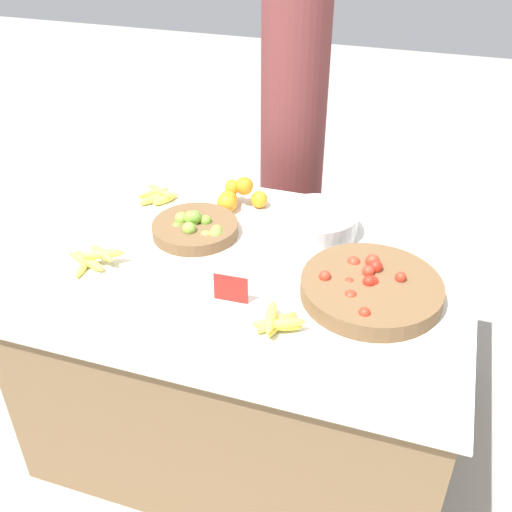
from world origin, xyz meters
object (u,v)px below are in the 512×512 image
metal_bowl (318,223)px  vendor_person (292,149)px  price_sign (231,289)px  tomato_basket (370,288)px  lime_bowl (195,228)px

metal_bowl → vendor_person: vendor_person is taller
price_sign → metal_bowl: bearing=69.0°
tomato_basket → price_sign: bearing=-158.6°
lime_bowl → metal_bowl: size_ratio=1.09×
lime_bowl → price_sign: bearing=-51.9°
lime_bowl → tomato_basket: size_ratio=0.71×
lime_bowl → metal_bowl: 0.47m
tomato_basket → metal_bowl: size_ratio=1.54×
price_sign → vendor_person: 1.19m
lime_bowl → tomato_basket: (0.71, -0.18, 0.00)m
price_sign → vendor_person: vendor_person is taller
tomato_basket → vendor_person: (-0.55, 1.02, -0.00)m
metal_bowl → vendor_person: bearing=112.9°
tomato_basket → metal_bowl: (-0.26, 0.34, 0.01)m
tomato_basket → metal_bowl: bearing=127.6°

